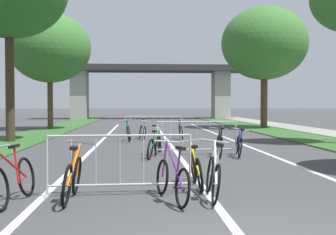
{
  "coord_description": "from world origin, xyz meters",
  "views": [
    {
      "loc": [
        -1.19,
        -4.46,
        1.57
      ],
      "look_at": [
        0.16,
        16.16,
        0.93
      ],
      "focal_mm": 46.4,
      "sensor_mm": 36.0,
      "label": 1
    }
  ],
  "objects_px": {
    "bicycle_orange_9": "(72,178)",
    "bicycle_white_10": "(157,142)",
    "bicycle_purple_3": "(172,179)",
    "bicycle_black_6": "(220,144)",
    "crowd_barrier_nearest": "(120,165)",
    "bicycle_blue_11": "(181,131)",
    "crowd_barrier_second": "(197,138)",
    "tree_left_oak_near": "(50,48)",
    "bicycle_yellow_4": "(196,169)",
    "bicycle_white_0": "(213,176)",
    "bicycle_teal_2": "(128,133)",
    "crowd_barrier_third": "(153,128)",
    "bicycle_green_8": "(154,146)",
    "bicycle_red_7": "(13,180)",
    "tree_right_maple_mid": "(264,44)",
    "bicycle_blue_1": "(239,145)",
    "bicycle_silver_5": "(143,131)"
  },
  "relations": [
    {
      "from": "bicycle_orange_9",
      "to": "bicycle_white_10",
      "type": "xyz_separation_m",
      "value": [
        1.64,
        6.52,
        0.01
      ]
    },
    {
      "from": "bicycle_purple_3",
      "to": "bicycle_black_6",
      "type": "xyz_separation_m",
      "value": [
        1.87,
        5.87,
        0.0
      ]
    },
    {
      "from": "crowd_barrier_nearest",
      "to": "bicycle_black_6",
      "type": "distance_m",
      "value": 6.01
    },
    {
      "from": "bicycle_black_6",
      "to": "bicycle_blue_11",
      "type": "distance_m",
      "value": 6.67
    },
    {
      "from": "crowd_barrier_nearest",
      "to": "bicycle_blue_11",
      "type": "bearing_deg",
      "value": 79.61
    },
    {
      "from": "crowd_barrier_nearest",
      "to": "crowd_barrier_second",
      "type": "height_order",
      "value": "same"
    },
    {
      "from": "tree_left_oak_near",
      "to": "bicycle_yellow_4",
      "type": "distance_m",
      "value": 20.43
    },
    {
      "from": "crowd_barrier_nearest",
      "to": "bicycle_purple_3",
      "type": "xyz_separation_m",
      "value": [
        0.87,
        -0.52,
        -0.17
      ]
    },
    {
      "from": "crowd_barrier_nearest",
      "to": "bicycle_white_0",
      "type": "relative_size",
      "value": 1.55
    },
    {
      "from": "bicycle_teal_2",
      "to": "bicycle_black_6",
      "type": "relative_size",
      "value": 1.0
    },
    {
      "from": "crowd_barrier_third",
      "to": "bicycle_white_10",
      "type": "xyz_separation_m",
      "value": [
        -0.04,
        -5.33,
        -0.15
      ]
    },
    {
      "from": "tree_left_oak_near",
      "to": "bicycle_green_8",
      "type": "distance_m",
      "value": 16.09
    },
    {
      "from": "bicycle_white_10",
      "to": "bicycle_orange_9",
      "type": "bearing_deg",
      "value": -95.31
    },
    {
      "from": "bicycle_yellow_4",
      "to": "bicycle_blue_11",
      "type": "height_order",
      "value": "bicycle_yellow_4"
    },
    {
      "from": "crowd_barrier_third",
      "to": "bicycle_purple_3",
      "type": "xyz_separation_m",
      "value": [
        -0.07,
        -11.96,
        -0.17
      ]
    },
    {
      "from": "bicycle_red_7",
      "to": "bicycle_orange_9",
      "type": "bearing_deg",
      "value": -166.27
    },
    {
      "from": "bicycle_purple_3",
      "to": "bicycle_orange_9",
      "type": "distance_m",
      "value": 1.62
    },
    {
      "from": "tree_right_maple_mid",
      "to": "bicycle_blue_1",
      "type": "bearing_deg",
      "value": -108.91
    },
    {
      "from": "bicycle_green_8",
      "to": "bicycle_white_10",
      "type": "height_order",
      "value": "bicycle_white_10"
    },
    {
      "from": "bicycle_green_8",
      "to": "crowd_barrier_second",
      "type": "bearing_deg",
      "value": 37.28
    },
    {
      "from": "crowd_barrier_second",
      "to": "tree_left_oak_near",
      "type": "bearing_deg",
      "value": 117.76
    },
    {
      "from": "bicycle_teal_2",
      "to": "bicycle_green_8",
      "type": "bearing_deg",
      "value": 100.01
    },
    {
      "from": "crowd_barrier_second",
      "to": "crowd_barrier_third",
      "type": "distance_m",
      "value": 5.83
    },
    {
      "from": "bicycle_teal_2",
      "to": "bicycle_red_7",
      "type": "height_order",
      "value": "bicycle_red_7"
    },
    {
      "from": "bicycle_teal_2",
      "to": "bicycle_blue_11",
      "type": "bearing_deg",
      "value": -153.08
    },
    {
      "from": "crowd_barrier_second",
      "to": "bicycle_green_8",
      "type": "height_order",
      "value": "crowd_barrier_second"
    },
    {
      "from": "bicycle_black_6",
      "to": "bicycle_purple_3",
      "type": "bearing_deg",
      "value": -101.86
    },
    {
      "from": "crowd_barrier_third",
      "to": "bicycle_purple_3",
      "type": "relative_size",
      "value": 1.51
    },
    {
      "from": "tree_right_maple_mid",
      "to": "bicycle_green_8",
      "type": "bearing_deg",
      "value": -117.1
    },
    {
      "from": "crowd_barrier_nearest",
      "to": "bicycle_white_10",
      "type": "height_order",
      "value": "crowd_barrier_nearest"
    },
    {
      "from": "bicycle_black_6",
      "to": "bicycle_orange_9",
      "type": "height_order",
      "value": "bicycle_orange_9"
    },
    {
      "from": "bicycle_orange_9",
      "to": "crowd_barrier_second",
      "type": "bearing_deg",
      "value": 65.78
    },
    {
      "from": "bicycle_green_8",
      "to": "bicycle_yellow_4",
      "type": "bearing_deg",
      "value": -67.85
    },
    {
      "from": "bicycle_white_10",
      "to": "tree_right_maple_mid",
      "type": "bearing_deg",
      "value": 70.59
    },
    {
      "from": "bicycle_teal_2",
      "to": "bicycle_blue_1",
      "type": "bearing_deg",
      "value": 122.83
    },
    {
      "from": "crowd_barrier_nearest",
      "to": "bicycle_yellow_4",
      "type": "xyz_separation_m",
      "value": [
        1.4,
        0.59,
        -0.17
      ]
    },
    {
      "from": "bicycle_teal_2",
      "to": "bicycle_orange_9",
      "type": "height_order",
      "value": "bicycle_teal_2"
    },
    {
      "from": "crowd_barrier_second",
      "to": "bicycle_black_6",
      "type": "relative_size",
      "value": 1.5
    },
    {
      "from": "tree_left_oak_near",
      "to": "bicycle_orange_9",
      "type": "height_order",
      "value": "tree_left_oak_near"
    },
    {
      "from": "bicycle_purple_3",
      "to": "bicycle_silver_5",
      "type": "relative_size",
      "value": 0.99
    },
    {
      "from": "crowd_barrier_third",
      "to": "bicycle_teal_2",
      "type": "relative_size",
      "value": 1.5
    },
    {
      "from": "bicycle_black_6",
      "to": "bicycle_white_10",
      "type": "distance_m",
      "value": 1.99
    },
    {
      "from": "bicycle_black_6",
      "to": "bicycle_red_7",
      "type": "relative_size",
      "value": 0.97
    },
    {
      "from": "bicycle_blue_1",
      "to": "bicycle_purple_3",
      "type": "bearing_deg",
      "value": -104.55
    },
    {
      "from": "bicycle_blue_11",
      "to": "bicycle_white_10",
      "type": "bearing_deg",
      "value": -101.93
    },
    {
      "from": "tree_left_oak_near",
      "to": "bicycle_blue_1",
      "type": "xyz_separation_m",
      "value": [
        8.42,
        -14.09,
        -4.63
      ]
    },
    {
      "from": "bicycle_teal_2",
      "to": "bicycle_silver_5",
      "type": "xyz_separation_m",
      "value": [
        0.6,
        0.96,
        -0.01
      ]
    },
    {
      "from": "bicycle_blue_1",
      "to": "bicycle_black_6",
      "type": "bearing_deg",
      "value": -176.68
    },
    {
      "from": "bicycle_teal_2",
      "to": "bicycle_white_10",
      "type": "distance_m",
      "value": 4.87
    },
    {
      "from": "crowd_barrier_second",
      "to": "bicycle_white_0",
      "type": "height_order",
      "value": "crowd_barrier_second"
    }
  ]
}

